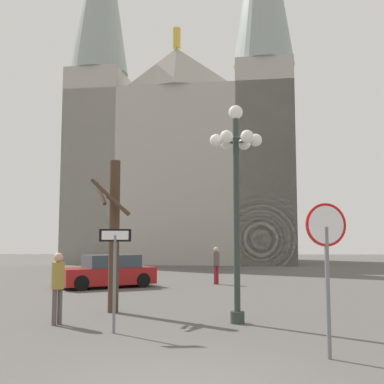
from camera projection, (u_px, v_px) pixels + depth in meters
The scene contains 8 objects.
cathedral at pixel (184, 144), 44.66m from camera, with size 21.15×15.32×36.33m.
stop_sign at pixel (327, 248), 8.63m from camera, with size 0.78×0.23×2.79m.
one_way_arrow_sign at pixel (115, 264), 10.91m from camera, with size 0.73×0.12×2.37m.
street_lamp at pixel (236, 174), 12.40m from camera, with size 1.38×1.24×5.67m.
bare_tree at pixel (114, 232), 14.01m from camera, with size 1.22×0.87×4.49m.
parked_car_near_red at pixel (108, 272), 21.05m from camera, with size 4.42×3.66×1.43m.
pedestrian_walking at pixel (58, 281), 11.91m from camera, with size 0.32×0.32×1.79m.
pedestrian_standing at pixel (216, 261), 22.53m from camera, with size 0.32×0.32×1.76m.
Camera 1 is at (0.41, -7.04, 2.13)m, focal length 44.31 mm.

